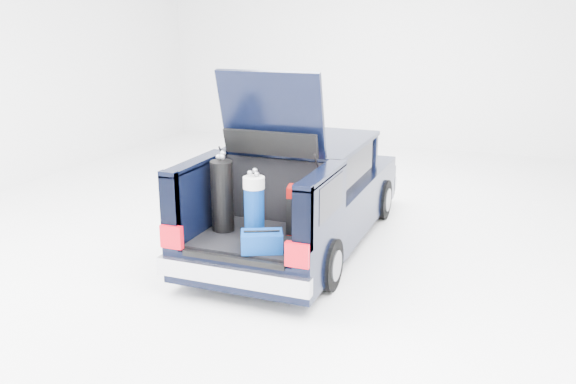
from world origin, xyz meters
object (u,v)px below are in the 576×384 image
at_px(red_suitcase, 303,210).
at_px(car, 304,194).
at_px(blue_golf_bag, 254,207).
at_px(blue_duffel, 262,241).
at_px(black_golf_bag, 222,196).

bearing_deg(red_suitcase, car, 96.95).
relative_size(car, blue_golf_bag, 5.63).
bearing_deg(blue_duffel, black_golf_bag, 122.53).
bearing_deg(car, red_suitcase, -70.66).
relative_size(blue_golf_bag, blue_duffel, 1.56).
distance_m(red_suitcase, black_golf_bag, 0.97).
bearing_deg(blue_duffel, blue_golf_bag, 100.55).
height_order(car, blue_golf_bag, car).
bearing_deg(blue_golf_bag, red_suitcase, 15.28).
height_order(black_golf_bag, blue_golf_bag, black_golf_bag).
distance_m(black_golf_bag, blue_golf_bag, 0.48).
bearing_deg(red_suitcase, blue_golf_bag, -155.30).
xyz_separation_m(black_golf_bag, blue_duffel, (0.70, -0.45, -0.32)).
xyz_separation_m(blue_golf_bag, blue_duffel, (0.23, -0.33, -0.27)).
bearing_deg(blue_golf_bag, car, 68.21).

